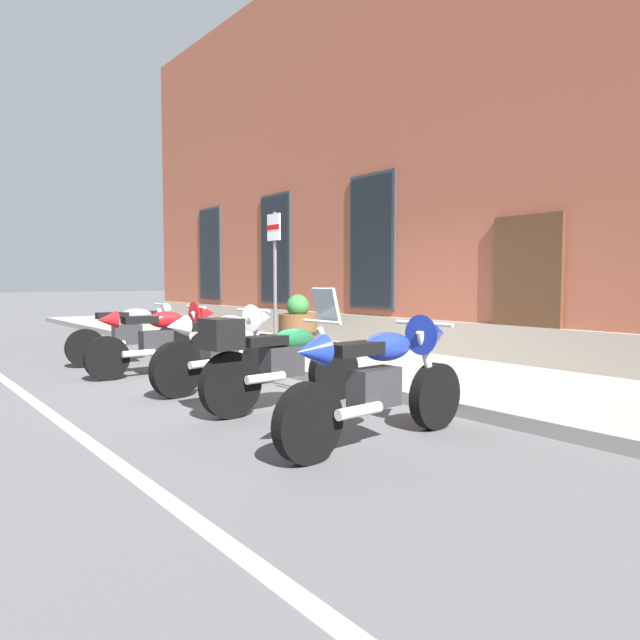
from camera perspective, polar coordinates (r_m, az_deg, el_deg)
name	(u,v)px	position (r m, az deg, el deg)	size (l,w,h in m)	color
ground_plane	(297,380)	(8.12, -2.29, -5.81)	(140.00, 140.00, 0.00)	#4C4C4F
sidewalk	(375,365)	(9.02, 5.35, -4.40)	(29.07, 2.92, 0.14)	gray
lane_stripe	(46,411)	(6.84, -25.02, -7.97)	(29.07, 0.12, 0.01)	silver
brick_pub_facade	(545,144)	(12.68, 21.01, 15.65)	(23.07, 6.10, 8.04)	brown
motorcycle_grey_naked	(131,334)	(10.10, -17.80, -1.33)	(0.62, 2.01, 0.98)	black
motorcycle_red_sport	(165,335)	(8.78, -14.76, -1.44)	(0.62, 2.11, 1.05)	black
motorcycle_white_sport	(227,344)	(7.45, -8.96, -2.29)	(0.66, 2.01, 1.05)	black
motorcycle_green_touring	(278,359)	(6.19, -4.10, -3.83)	(0.62, 2.04, 1.28)	black
motorcycle_blue_sport	(386,375)	(4.96, 6.42, -5.28)	(0.62, 2.14, 1.06)	black
parking_sign	(275,262)	(9.90, -4.43, 5.60)	(0.36, 0.07, 2.36)	#4C4C51
barrel_planter	(298,328)	(10.26, -2.16, -0.76)	(0.70, 0.70, 0.98)	brown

